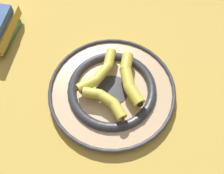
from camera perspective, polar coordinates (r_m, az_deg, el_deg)
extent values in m
plane|color=gold|center=(0.83, -1.09, -0.90)|extent=(2.80, 2.80, 0.00)
cylinder|color=tan|center=(0.82, 0.00, -0.99)|extent=(0.38, 0.38, 0.02)
torus|color=#2D2D33|center=(0.81, 0.00, -0.52)|extent=(0.28, 0.28, 0.03)
cylinder|color=#2D2D33|center=(0.81, 0.00, -0.64)|extent=(0.10, 0.10, 0.00)
torus|color=#333338|center=(0.81, 0.00, -0.58)|extent=(0.40, 0.40, 0.01)
cylinder|color=gold|center=(0.82, 3.33, 5.15)|extent=(0.07, 0.06, 0.04)
cylinder|color=gold|center=(0.79, 3.43, 1.65)|extent=(0.07, 0.07, 0.04)
cylinder|color=gold|center=(0.76, 4.98, -1.91)|extent=(0.05, 0.07, 0.04)
sphere|color=gold|center=(0.80, 3.03, 3.44)|extent=(0.04, 0.04, 0.04)
sphere|color=gold|center=(0.77, 3.85, -0.20)|extent=(0.04, 0.04, 0.04)
cone|color=#472D19|center=(0.84, 3.62, 6.80)|extent=(0.04, 0.04, 0.03)
sphere|color=black|center=(0.75, 6.13, -3.66)|extent=(0.02, 0.02, 0.02)
cylinder|color=gold|center=(0.74, 1.34, -5.19)|extent=(0.05, 0.06, 0.03)
cylinder|color=gold|center=(0.76, -1.14, -2.63)|extent=(0.04, 0.05, 0.03)
cylinder|color=gold|center=(0.77, -4.49, -1.34)|extent=(0.05, 0.06, 0.03)
sphere|color=gold|center=(0.75, 0.41, -3.64)|extent=(0.03, 0.03, 0.03)
sphere|color=gold|center=(0.77, -2.65, -1.63)|extent=(0.03, 0.03, 0.03)
cone|color=#472D19|center=(0.73, 2.30, -6.77)|extent=(0.03, 0.03, 0.02)
sphere|color=black|center=(0.77, -6.32, -1.04)|extent=(0.02, 0.02, 0.02)
cylinder|color=gold|center=(0.78, -5.42, 0.53)|extent=(0.07, 0.05, 0.03)
cylinder|color=gold|center=(0.80, -2.16, 3.00)|extent=(0.06, 0.04, 0.03)
cylinder|color=gold|center=(0.83, -0.50, 6.20)|extent=(0.07, 0.06, 0.03)
sphere|color=gold|center=(0.79, -3.47, 1.48)|extent=(0.03, 0.03, 0.03)
sphere|color=gold|center=(0.81, -0.89, 4.48)|extent=(0.03, 0.03, 0.03)
cone|color=#472D19|center=(0.78, -7.40, -0.43)|extent=(0.03, 0.03, 0.02)
sphere|color=black|center=(0.85, -0.12, 7.84)|extent=(0.02, 0.02, 0.02)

